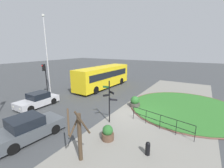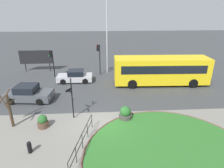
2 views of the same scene
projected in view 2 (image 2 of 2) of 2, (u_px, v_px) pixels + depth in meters
ground at (105, 125)px, 14.08m from camera, size 120.00×120.00×0.00m
sidewalk_paving at (106, 144)px, 12.14m from camera, size 32.00×7.80×0.02m
grass_island at (173, 158)px, 10.91m from camera, size 10.26×10.26×0.10m
grass_kerb_ring at (173, 158)px, 10.91m from camera, size 10.57×10.57×0.11m
signpost_directional at (72, 96)px, 14.28m from camera, size 0.61×1.10×3.33m
bollard_foreground at (29, 147)px, 11.25m from camera, size 0.26×0.26×0.79m
railing_grass_edge at (82, 139)px, 11.45m from camera, size 1.03×4.51×1.09m
bus_yellow at (161, 70)px, 21.00m from camera, size 10.35×2.85×3.06m
car_near_lane at (29, 94)px, 17.54m from camera, size 4.33×2.28×1.50m
car_trailing at (75, 76)px, 22.08m from camera, size 4.01×1.82×1.38m
traffic_light_near at (99, 53)px, 23.66m from camera, size 0.49×0.27×3.83m
traffic_light_far at (51, 58)px, 22.83m from camera, size 0.49×0.29×3.33m
lamppost_tall at (107, 33)px, 23.56m from camera, size 0.32×0.32×9.58m
billboard_left at (36, 57)px, 25.25m from camera, size 4.38×0.21×2.85m
planter_near_signpost at (43, 122)px, 13.66m from camera, size 0.78×0.78×0.99m
planter_kerbside at (125, 113)px, 14.65m from camera, size 0.99×0.99×1.10m
street_tree_bare at (9, 108)px, 13.37m from camera, size 1.07×1.27×2.93m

